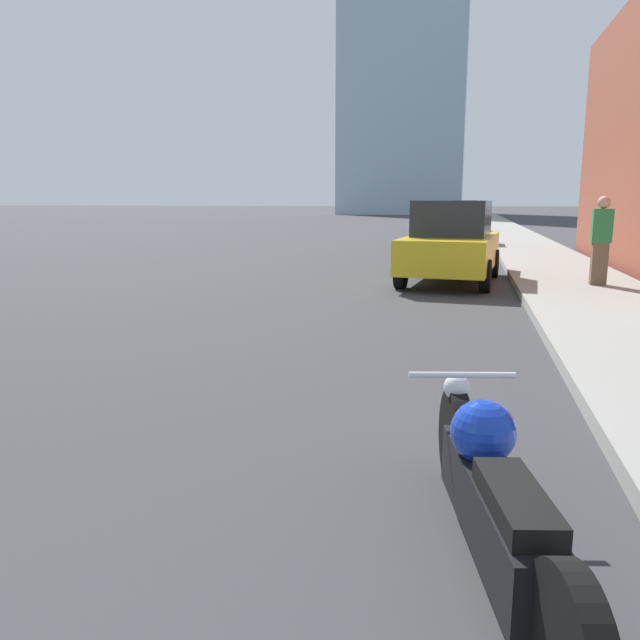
{
  "coord_description": "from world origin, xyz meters",
  "views": [
    {
      "loc": [
        2.99,
        1.76,
        1.75
      ],
      "look_at": [
        1.77,
        7.05,
        0.71
      ],
      "focal_mm": 35.0,
      "sensor_mm": 36.0,
      "label": 1
    }
  ],
  "objects_px": {
    "parked_car_yellow": "(452,243)",
    "parked_car_white": "(459,224)",
    "parked_car_red": "(463,217)",
    "parked_car_black": "(466,213)",
    "pedestrian": "(601,240)",
    "parked_car_green": "(463,210)",
    "motorcycle": "(493,496)"
  },
  "relations": [
    {
      "from": "pedestrian",
      "to": "parked_car_green",
      "type": "bearing_deg",
      "value": 93.49
    },
    {
      "from": "parked_car_yellow",
      "to": "parked_car_green",
      "type": "relative_size",
      "value": 1.04
    },
    {
      "from": "parked_car_black",
      "to": "parked_car_white",
      "type": "bearing_deg",
      "value": -91.75
    },
    {
      "from": "parked_car_white",
      "to": "parked_car_green",
      "type": "distance_m",
      "value": 34.69
    },
    {
      "from": "motorcycle",
      "to": "pedestrian",
      "type": "xyz_separation_m",
      "value": [
        2.35,
        10.04,
        0.63
      ]
    },
    {
      "from": "motorcycle",
      "to": "parked_car_red",
      "type": "relative_size",
      "value": 0.56
    },
    {
      "from": "parked_car_red",
      "to": "parked_car_yellow",
      "type": "bearing_deg",
      "value": -93.77
    },
    {
      "from": "pedestrian",
      "to": "motorcycle",
      "type": "bearing_deg",
      "value": -103.2
    },
    {
      "from": "parked_car_white",
      "to": "parked_car_red",
      "type": "distance_m",
      "value": 10.83
    },
    {
      "from": "parked_car_black",
      "to": "pedestrian",
      "type": "height_order",
      "value": "pedestrian"
    },
    {
      "from": "parked_car_green",
      "to": "pedestrian",
      "type": "relative_size",
      "value": 2.42
    },
    {
      "from": "parked_car_white",
      "to": "parked_car_green",
      "type": "xyz_separation_m",
      "value": [
        -0.08,
        34.69,
        0.01
      ]
    },
    {
      "from": "parked_car_green",
      "to": "pedestrian",
      "type": "xyz_separation_m",
      "value": [
        2.85,
        -46.7,
        0.14
      ]
    },
    {
      "from": "parked_car_yellow",
      "to": "pedestrian",
      "type": "height_order",
      "value": "pedestrian"
    },
    {
      "from": "motorcycle",
      "to": "parked_car_red",
      "type": "height_order",
      "value": "parked_car_red"
    },
    {
      "from": "parked_car_red",
      "to": "pedestrian",
      "type": "height_order",
      "value": "pedestrian"
    },
    {
      "from": "pedestrian",
      "to": "parked_car_yellow",
      "type": "bearing_deg",
      "value": 163.06
    },
    {
      "from": "motorcycle",
      "to": "parked_car_red",
      "type": "xyz_separation_m",
      "value": [
        -0.36,
        32.88,
        0.47
      ]
    },
    {
      "from": "parked_car_yellow",
      "to": "pedestrian",
      "type": "xyz_separation_m",
      "value": [
        2.81,
        -0.86,
        0.16
      ]
    },
    {
      "from": "motorcycle",
      "to": "parked_car_green",
      "type": "height_order",
      "value": "parked_car_green"
    },
    {
      "from": "parked_car_green",
      "to": "pedestrian",
      "type": "distance_m",
      "value": 46.78
    },
    {
      "from": "parked_car_yellow",
      "to": "parked_car_white",
      "type": "bearing_deg",
      "value": 95.66
    },
    {
      "from": "parked_car_green",
      "to": "parked_car_red",
      "type": "bearing_deg",
      "value": -88.12
    },
    {
      "from": "parked_car_yellow",
      "to": "pedestrian",
      "type": "bearing_deg",
      "value": -11.08
    },
    {
      "from": "parked_car_yellow",
      "to": "parked_car_red",
      "type": "height_order",
      "value": "parked_car_yellow"
    },
    {
      "from": "parked_car_black",
      "to": "pedestrian",
      "type": "bearing_deg",
      "value": -87.06
    },
    {
      "from": "parked_car_white",
      "to": "parked_car_black",
      "type": "distance_m",
      "value": 23.11
    },
    {
      "from": "parked_car_black",
      "to": "parked_car_green",
      "type": "distance_m",
      "value": 11.58
    },
    {
      "from": "motorcycle",
      "to": "parked_car_yellow",
      "type": "relative_size",
      "value": 0.58
    },
    {
      "from": "parked_car_red",
      "to": "parked_car_black",
      "type": "bearing_deg",
      "value": 85.78
    },
    {
      "from": "parked_car_green",
      "to": "motorcycle",
      "type": "bearing_deg",
      "value": -87.96
    },
    {
      "from": "parked_car_white",
      "to": "parked_car_black",
      "type": "height_order",
      "value": "parked_car_black"
    }
  ]
}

